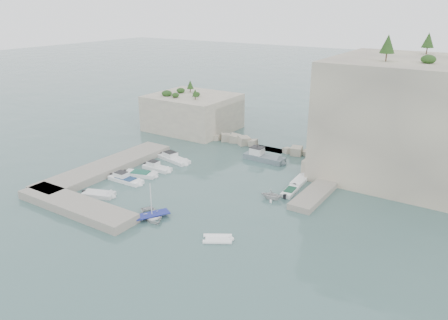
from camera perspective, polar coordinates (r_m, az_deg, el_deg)
The scene contains 22 objects.
ground at distance 59.48m, azimuth -3.18°, elevation -4.37°, with size 400.00×400.00×0.00m, color #426361.
cliff_east at distance 68.99m, azimuth 24.54°, elevation 4.76°, with size 26.00×22.00×17.00m, color beige.
cliff_terrace at distance 68.50m, azimuth 14.76°, elevation -0.54°, with size 8.00×10.00×2.50m, color beige.
outcrop_west at distance 88.72m, azimuth -4.11°, elevation 6.24°, with size 16.00×14.00×7.00m, color beige.
quay_west at distance 69.40m, azimuth -15.08°, elevation -0.92°, with size 5.00×24.00×1.10m, color #9E9689.
quay_south at distance 57.70m, azimuth -18.80°, elevation -5.69°, with size 18.00×4.00×1.10m, color #9E9689.
ledge_east at distance 61.60m, azimuth 12.67°, elevation -3.56°, with size 3.00×16.00×0.80m, color #9E9689.
breakwater at distance 77.24m, azimuth 5.90°, elevation 1.93°, with size 28.00×3.00×1.40m, color beige.
motorboat_a at distance 71.84m, azimuth -6.55°, elevation -0.09°, with size 6.88×2.05×1.40m, color white, non-canonical shape.
motorboat_b at distance 68.33m, azimuth -8.72°, elevation -1.27°, with size 5.21×1.71×1.40m, color silver, non-canonical shape.
motorboat_c at distance 66.44m, azimuth -10.83°, elevation -2.03°, with size 5.42×1.97×0.70m, color white, non-canonical shape.
motorboat_d at distance 64.74m, azimuth -12.69°, elevation -2.77°, with size 6.09×1.81×1.40m, color white, non-canonical shape.
motorboat_e at distance 60.91m, azimuth -16.02°, elevation -4.56°, with size 4.65×1.90×0.70m, color silver, non-canonical shape.
rowboat at distance 53.62m, azimuth -9.37°, elevation -7.49°, with size 3.31×4.63×0.96m, color silver.
inflatable_dinghy at distance 48.38m, azimuth -0.86°, elevation -10.44°, with size 3.44×1.67×0.44m, color white, non-canonical shape.
tender_east_a at distance 58.05m, azimuth 6.24°, elevation -5.10°, with size 2.47×2.86×1.51m, color silver.
tender_east_b at distance 60.05m, azimuth 8.60°, elevation -4.33°, with size 4.17×1.42×0.70m, color white, non-canonical shape.
tender_east_c at distance 63.85m, azimuth 9.87°, elevation -2.89°, with size 4.83×1.56×0.70m, color white, non-canonical shape.
tender_east_d at distance 66.79m, azimuth 11.58°, elevation -1.96°, with size 1.49×3.96×1.53m, color white.
work_boat at distance 71.75m, azimuth 5.26°, elevation -0.07°, with size 7.61×2.25×2.20m, color slate, non-canonical shape.
rowboat_mast at distance 52.50m, azimuth -9.53°, elevation -4.99°, with size 0.10×0.10×4.20m, color white.
vegetation at distance 69.71m, azimuth 21.62°, elevation 13.23°, with size 53.48×13.88×13.40m.
Camera 1 is at (32.40, -43.45, 24.50)m, focal length 35.00 mm.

